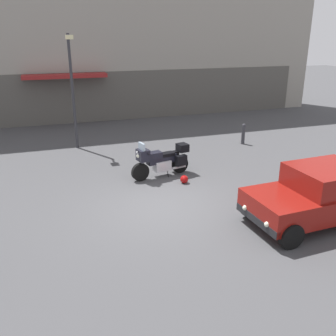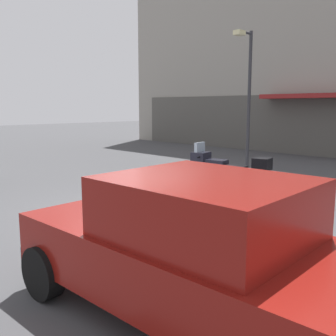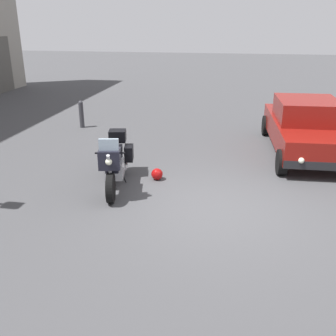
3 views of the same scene
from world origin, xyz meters
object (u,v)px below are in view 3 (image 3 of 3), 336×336
(car_sedan_far, at_px, (305,127))
(bollard_curbside, at_px, (81,113))
(helmet, at_px, (157,174))
(motorcycle, at_px, (114,160))

(car_sedan_far, distance_m, bollard_curbside, 7.49)
(helmet, bearing_deg, motorcycle, 121.60)
(motorcycle, bearing_deg, helmet, 110.17)
(car_sedan_far, relative_size, bollard_curbside, 4.83)
(car_sedan_far, bearing_deg, bollard_curbside, -105.19)
(bollard_curbside, bearing_deg, helmet, -139.85)
(helmet, xyz_separation_m, car_sedan_far, (2.71, -3.70, 0.64))
(car_sedan_far, bearing_deg, motorcycle, -57.61)
(car_sedan_far, bearing_deg, helmet, -56.78)
(helmet, height_order, car_sedan_far, car_sedan_far)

